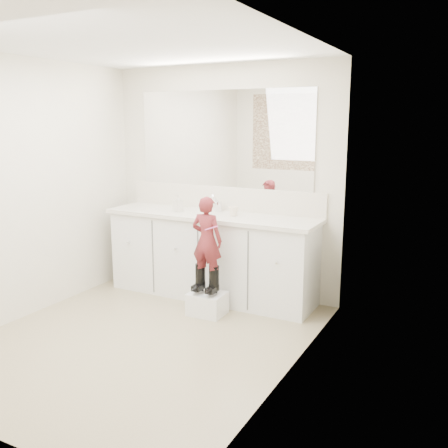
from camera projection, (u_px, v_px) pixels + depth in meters
The scene contains 17 objects.
floor at pixel (142, 339), 4.25m from camera, with size 3.00×3.00×0.00m, color #807154.
ceiling at pixel (131, 43), 3.77m from camera, with size 3.00×3.00×0.00m, color white.
wall_back at pixel (224, 181), 5.31m from camera, with size 2.60×2.60×0.00m, color beige.
wall_left at pixel (24, 190), 4.60m from camera, with size 3.00×3.00×0.00m, color beige.
wall_right at pixel (290, 214), 3.42m from camera, with size 3.00×3.00×0.00m, color beige.
vanity_cabinet at pixel (211, 257), 5.23m from camera, with size 2.20×0.55×0.85m, color silver.
countertop at pixel (210, 216), 5.13m from camera, with size 2.28×0.58×0.04m, color beige.
backsplash at pixel (223, 198), 5.34m from camera, with size 2.28×0.03×0.25m, color beige.
mirror at pixel (223, 139), 5.21m from camera, with size 2.00×0.02×1.00m, color white.
faucet at pixel (218, 207), 5.25m from camera, with size 0.08×0.08×0.10m, color silver.
cup at pixel (234, 211), 4.99m from camera, with size 0.10×0.10×0.10m, color beige.
soap_bottle at pixel (178, 203), 5.23m from camera, with size 0.08×0.08×0.18m, color beige.
step_stool at pixel (207, 304), 4.78m from camera, with size 0.33×0.28×0.21m, color silver.
boot_left at pixel (200, 278), 4.77m from camera, with size 0.10×0.19×0.28m, color black, non-canonical shape.
boot_right at pixel (214, 280), 4.70m from camera, with size 0.10×0.19×0.28m, color black, non-canonical shape.
toddler at pixel (207, 240), 4.66m from camera, with size 0.30×0.20×0.83m, color #A13136.
toothbrush at pixel (211, 228), 4.56m from camera, with size 0.01×0.01×0.14m, color #ED5CB7.
Camera 1 is at (2.46, -3.19, 1.82)m, focal length 40.00 mm.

